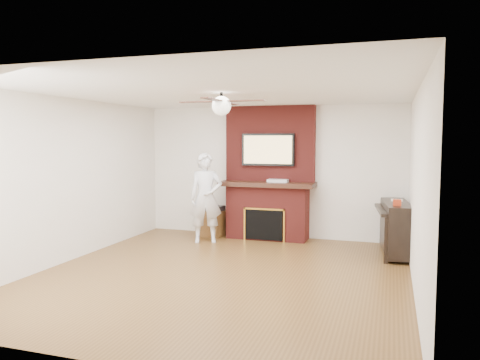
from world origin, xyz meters
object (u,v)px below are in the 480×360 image
(piano, at_px, (396,227))
(side_table, at_px, (213,222))
(fireplace, at_px, (268,186))
(person, at_px, (206,198))

(piano, bearing_deg, side_table, 163.84)
(side_table, bearing_deg, fireplace, 16.68)
(person, relative_size, side_table, 2.70)
(fireplace, xyz_separation_m, person, (-0.99, -0.71, -0.18))
(fireplace, height_order, piano, fireplace)
(person, bearing_deg, piano, -22.22)
(piano, bearing_deg, person, 174.58)
(person, relative_size, piano, 1.21)
(person, xyz_separation_m, piano, (3.28, 0.06, -0.35))
(fireplace, relative_size, piano, 1.85)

